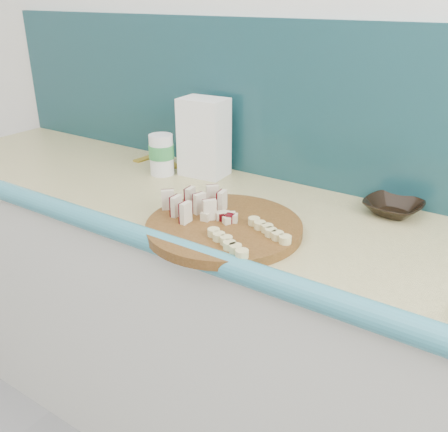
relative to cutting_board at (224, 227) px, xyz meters
name	(u,v)px	position (x,y,z in m)	size (l,w,h in m)	color
kitchen_counter	(197,319)	(-0.22, 0.15, -0.47)	(2.20, 0.63, 0.91)	silver
backsplash	(245,99)	(-0.22, 0.44, 0.24)	(2.20, 0.02, 0.50)	teal
cutting_board	(224,227)	(0.00, 0.00, 0.00)	(0.41, 0.41, 0.03)	#482A0F
apple_wedges	(195,203)	(-0.10, 0.01, 0.04)	(0.17, 0.18, 0.06)	beige
apple_chunks	(219,216)	(-0.02, 0.01, 0.02)	(0.06, 0.07, 0.02)	beige
banana_slices	(249,236)	(0.10, -0.04, 0.02)	(0.19, 0.19, 0.02)	#E4D48B
brown_bowl	(393,207)	(0.33, 0.36, 0.01)	(0.16, 0.16, 0.04)	black
flour_bag	(204,137)	(-0.31, 0.34, 0.12)	(0.15, 0.11, 0.26)	white
canister	(162,154)	(-0.43, 0.26, 0.06)	(0.09, 0.09, 0.14)	white
banana_peel	(161,159)	(-0.54, 0.38, -0.01)	(0.19, 0.16, 0.01)	gold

